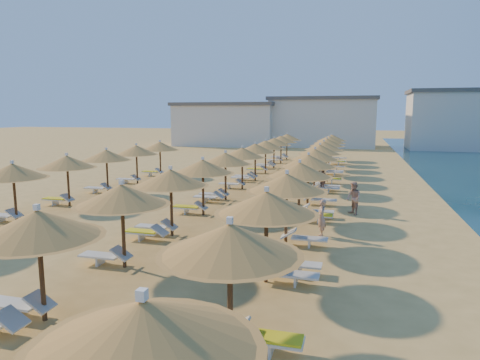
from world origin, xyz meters
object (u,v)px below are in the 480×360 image
(parasol_row_east, at_px, (312,158))
(beachgoer_a, at_px, (321,218))
(beachgoer_b, at_px, (354,198))
(parasol_row_west, at_px, (234,156))
(beachgoer_c, at_px, (322,180))

(parasol_row_east, xyz_separation_m, beachgoer_a, (1.21, -7.95, -1.59))
(beachgoer_b, distance_m, beachgoer_a, 4.50)
(parasol_row_east, bearing_deg, parasol_row_west, 180.00)
(parasol_row_east, height_order, beachgoer_a, parasol_row_east)
(parasol_row_east, bearing_deg, beachgoer_c, 76.10)
(beachgoer_a, bearing_deg, parasol_row_west, -148.68)
(beachgoer_b, distance_m, beachgoer_c, 5.93)
(beachgoer_b, height_order, beachgoer_c, beachgoer_b)
(beachgoer_b, height_order, beachgoer_a, beachgoer_b)
(parasol_row_west, bearing_deg, parasol_row_east, 0.00)
(parasol_row_west, bearing_deg, beachgoer_c, 20.83)
(parasol_row_east, xyz_separation_m, beachgoer_c, (0.49, 1.98, -1.56))
(parasol_row_east, bearing_deg, beachgoer_a, -81.36)
(beachgoer_a, bearing_deg, beachgoer_b, 158.77)
(beachgoer_b, bearing_deg, parasol_row_east, -175.70)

